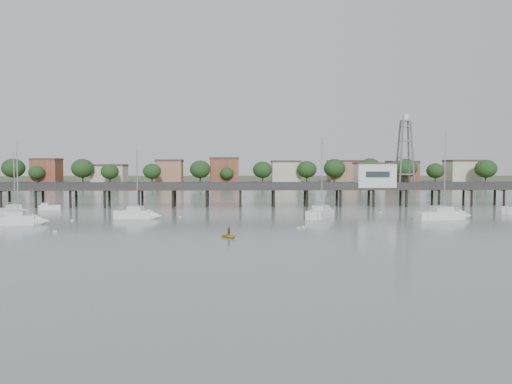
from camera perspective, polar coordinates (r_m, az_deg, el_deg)
ground_plane at (r=45.77m, az=3.00°, el=-7.77°), size 500.00×500.00×0.00m
pier at (r=104.97m, az=0.09°, el=0.40°), size 150.00×5.00×5.50m
pier_building at (r=108.74m, az=13.38°, el=1.93°), size 8.40×5.40×5.30m
lattice_tower at (r=110.67m, az=16.66°, el=4.19°), size 3.20×3.20×15.50m
sailboat_a at (r=80.26m, az=-25.00°, el=-2.93°), size 7.73×2.91×12.55m
sailboat_c at (r=84.66m, az=7.74°, el=-2.39°), size 6.46×8.55×13.98m
sailboat_b at (r=83.14m, az=-12.96°, el=-2.53°), size 7.33×3.12×11.84m
sailboat_d at (r=86.02m, az=21.27°, el=-2.49°), size 9.51×4.72×15.00m
sailboat_f at (r=93.23m, az=-25.66°, el=-2.16°), size 6.58×5.96×11.53m
white_tender at (r=104.92m, az=-22.60°, el=-1.64°), size 4.30×2.98×1.54m
yellow_dinghy at (r=59.88m, az=-3.11°, el=-5.21°), size 1.88×1.42×2.61m
dinghy_occupant at (r=59.88m, az=-3.11°, el=-5.21°), size 0.54×1.07×0.24m
mooring_buoys at (r=75.06m, az=1.20°, el=-3.48°), size 71.91×25.25×0.39m
far_shore at (r=284.49m, az=-1.22°, el=1.47°), size 500.00×170.00×10.40m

